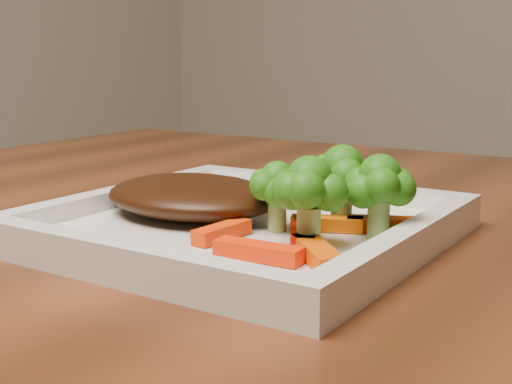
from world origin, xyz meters
The scene contains 12 objects.
plate centered at (-0.41, 0.12, 0.76)m, with size 0.27×0.27×0.01m, color white.
steak centered at (-0.46, 0.12, 0.78)m, with size 0.14×0.11×0.03m, color #361708.
broccoli_0 centered at (-0.35, 0.15, 0.80)m, with size 0.06×0.06×0.07m, color #1B7012, non-canonical shape.
broccoli_1 centered at (-0.31, 0.13, 0.79)m, with size 0.05×0.05×0.06m, color #316611, non-canonical shape.
broccoli_2 centered at (-0.34, 0.09, 0.79)m, with size 0.06×0.06×0.06m, color #206D12, non-canonical shape.
broccoli_3 centered at (-0.38, 0.11, 0.79)m, with size 0.05×0.05×0.06m, color #1A5B0F, non-canonical shape.
carrot_0 centered at (-0.35, 0.04, 0.77)m, with size 0.06×0.02×0.01m, color #FF2C04.
carrot_1 centered at (-0.32, 0.06, 0.77)m, with size 0.06×0.02×0.01m, color #D74C03.
carrot_2 centered at (-0.40, 0.07, 0.77)m, with size 0.05×0.01×0.01m, color #F33203.
carrot_3 centered at (-0.31, 0.15, 0.77)m, with size 0.06×0.02×0.01m, color #C73903.
carrot_5 centered at (-0.35, 0.10, 0.77)m, with size 0.06×0.02×0.01m, color red.
carrot_6 centered at (-0.35, 0.13, 0.77)m, with size 0.05×0.01×0.01m, color #FC6404.
Camera 1 is at (-0.12, -0.31, 0.89)m, focal length 50.00 mm.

